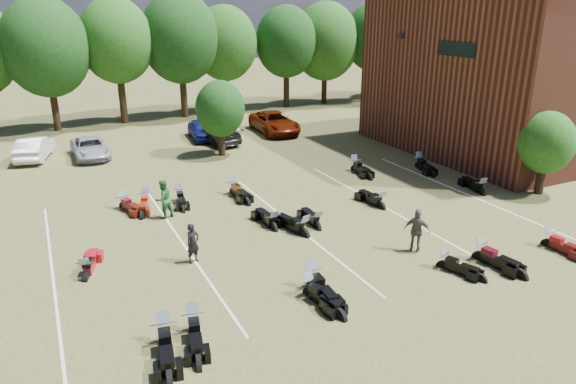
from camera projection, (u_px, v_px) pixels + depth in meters
ground at (387, 237)px, 21.89m from camera, size 160.00×160.00×0.00m
car_1 at (34, 148)px, 33.02m from camera, size 2.61×4.73×1.48m
car_2 at (90, 148)px, 33.39m from camera, size 2.23×4.64×1.28m
car_3 at (217, 133)px, 37.00m from camera, size 2.80×5.07×1.39m
car_4 at (202, 129)px, 38.10m from camera, size 2.17×4.41×1.45m
car_5 at (219, 129)px, 38.21m from camera, size 1.84×4.45×1.43m
car_6 at (274, 122)px, 40.07m from camera, size 2.99×5.91×1.60m
car_7 at (396, 115)px, 43.48m from camera, size 2.87×4.76×1.29m
person_black at (193, 243)px, 19.50m from camera, size 0.68×0.57×1.58m
person_green at (163, 199)px, 23.64m from camera, size 1.09×0.99×1.84m
person_grey at (417, 230)px, 20.37m from camera, size 1.02×1.08×1.79m
motorcycle_0 at (165, 343)px, 14.97m from camera, size 1.18×2.55×1.37m
motorcycle_1 at (194, 331)px, 15.52m from camera, size 1.18×2.38×1.27m
motorcycle_2 at (310, 296)px, 17.41m from camera, size 1.04×2.29×1.23m
motorcycle_3 at (313, 287)px, 17.96m from camera, size 0.99×2.52×1.37m
motorcycle_4 at (443, 268)px, 19.32m from camera, size 1.28×2.09×1.11m
motorcycle_5 at (480, 260)px, 19.95m from camera, size 1.07×2.47×1.33m
motorcycle_6 at (548, 246)px, 21.08m from camera, size 0.80×2.19×1.20m
motorcycle_7 at (87, 278)px, 18.57m from camera, size 1.33×2.33×1.24m
motorcycle_9 at (274, 229)px, 22.66m from camera, size 0.83×2.33×1.28m
motorcycle_10 at (304, 236)px, 22.04m from camera, size 1.34×2.55×1.36m
motorcycle_11 at (317, 228)px, 22.76m from camera, size 0.84×2.23×1.22m
motorcycle_12 at (381, 208)px, 25.08m from camera, size 0.90×2.36×1.29m
motorcycle_13 at (480, 194)px, 26.98m from camera, size 1.24×2.46×1.31m
motorcycle_14 at (124, 208)px, 25.05m from camera, size 1.43×2.37×1.26m
motorcycle_15 at (147, 205)px, 25.46m from camera, size 1.40×2.37×1.26m
motorcycle_16 at (180, 200)px, 26.08m from camera, size 1.00×2.24×1.21m
motorcycle_17 at (233, 194)px, 27.01m from camera, size 0.90×2.47×1.36m
motorcycle_19 at (354, 171)px, 30.84m from camera, size 0.95×2.46×1.35m
motorcycle_20 at (418, 168)px, 31.42m from camera, size 1.34×2.57×1.37m
brick_building at (567, 65)px, 36.80m from camera, size 25.40×15.20×10.70m
tree_line at (178, 44)px, 43.85m from camera, size 56.00×6.00×9.79m
young_tree_near_building at (547, 143)px, 26.15m from camera, size 2.80×2.80×4.16m
young_tree_midfield at (220, 109)px, 33.11m from camera, size 3.20×3.20×4.70m
parking_lines at (293, 224)px, 23.18m from camera, size 20.10×14.00×0.01m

